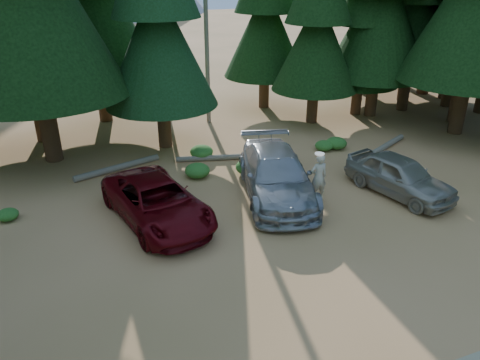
{
  "coord_description": "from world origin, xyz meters",
  "views": [
    {
      "loc": [
        -7.07,
        -10.47,
        8.52
      ],
      "look_at": [
        -1.42,
        3.91,
        1.25
      ],
      "focal_mm": 35.0,
      "sensor_mm": 36.0,
      "label": 1
    }
  ],
  "objects_px": {
    "silver_minivan_center": "(276,175)",
    "log_left": "(118,168)",
    "red_pickup": "(157,202)",
    "silver_minivan_right": "(400,176)",
    "log_mid": "(210,158)",
    "frisbee_player": "(319,177)",
    "log_right": "(382,148)"
  },
  "relations": [
    {
      "from": "silver_minivan_center",
      "to": "log_left",
      "type": "height_order",
      "value": "silver_minivan_center"
    },
    {
      "from": "red_pickup",
      "to": "log_left",
      "type": "relative_size",
      "value": 1.37
    },
    {
      "from": "silver_minivan_center",
      "to": "silver_minivan_right",
      "type": "distance_m",
      "value": 4.92
    },
    {
      "from": "log_left",
      "to": "log_mid",
      "type": "height_order",
      "value": "log_left"
    },
    {
      "from": "frisbee_player",
      "to": "log_mid",
      "type": "xyz_separation_m",
      "value": [
        -2.54,
        5.52,
        -0.96
      ]
    },
    {
      "from": "log_left",
      "to": "log_right",
      "type": "height_order",
      "value": "log_left"
    },
    {
      "from": "silver_minivan_center",
      "to": "frisbee_player",
      "type": "distance_m",
      "value": 1.67
    },
    {
      "from": "silver_minivan_right",
      "to": "log_right",
      "type": "relative_size",
      "value": 1.06
    },
    {
      "from": "silver_minivan_center",
      "to": "red_pickup",
      "type": "bearing_deg",
      "value": -162.42
    },
    {
      "from": "silver_minivan_right",
      "to": "frisbee_player",
      "type": "xyz_separation_m",
      "value": [
        -3.42,
        0.5,
        0.3
      ]
    },
    {
      "from": "log_mid",
      "to": "log_right",
      "type": "bearing_deg",
      "value": 1.57
    },
    {
      "from": "silver_minivan_center",
      "to": "silver_minivan_right",
      "type": "bearing_deg",
      "value": -4.34
    },
    {
      "from": "log_mid",
      "to": "log_left",
      "type": "bearing_deg",
      "value": -170.95
    },
    {
      "from": "frisbee_player",
      "to": "red_pickup",
      "type": "bearing_deg",
      "value": -5.3
    },
    {
      "from": "silver_minivan_right",
      "to": "log_mid",
      "type": "distance_m",
      "value": 8.5
    },
    {
      "from": "silver_minivan_center",
      "to": "log_right",
      "type": "distance_m",
      "value": 7.47
    },
    {
      "from": "log_mid",
      "to": "log_right",
      "type": "distance_m",
      "value": 8.54
    },
    {
      "from": "red_pickup",
      "to": "log_left",
      "type": "bearing_deg",
      "value": 86.25
    },
    {
      "from": "red_pickup",
      "to": "frisbee_player",
      "type": "bearing_deg",
      "value": -20.06
    },
    {
      "from": "silver_minivan_right",
      "to": "log_left",
      "type": "xyz_separation_m",
      "value": [
        -10.16,
        6.42,
        -0.64
      ]
    },
    {
      "from": "frisbee_player",
      "to": "log_right",
      "type": "height_order",
      "value": "frisbee_player"
    },
    {
      "from": "silver_minivan_right",
      "to": "frisbee_player",
      "type": "bearing_deg",
      "value": 158.76
    },
    {
      "from": "log_left",
      "to": "red_pickup",
      "type": "bearing_deg",
      "value": -99.03
    },
    {
      "from": "log_mid",
      "to": "silver_minivan_right",
      "type": "bearing_deg",
      "value": -30.72
    },
    {
      "from": "silver_minivan_center",
      "to": "log_right",
      "type": "height_order",
      "value": "silver_minivan_center"
    },
    {
      "from": "silver_minivan_right",
      "to": "log_right",
      "type": "distance_m",
      "value": 4.77
    },
    {
      "from": "silver_minivan_center",
      "to": "log_left",
      "type": "xyz_separation_m",
      "value": [
        -5.51,
        4.81,
        -0.75
      ]
    },
    {
      "from": "frisbee_player",
      "to": "log_left",
      "type": "xyz_separation_m",
      "value": [
        -6.74,
        5.92,
        -0.94
      ]
    },
    {
      "from": "red_pickup",
      "to": "silver_minivan_right",
      "type": "height_order",
      "value": "silver_minivan_right"
    },
    {
      "from": "silver_minivan_right",
      "to": "log_left",
      "type": "distance_m",
      "value": 12.04
    },
    {
      "from": "silver_minivan_center",
      "to": "log_right",
      "type": "relative_size",
      "value": 1.42
    },
    {
      "from": "log_right",
      "to": "silver_minivan_right",
      "type": "bearing_deg",
      "value": -146.75
    }
  ]
}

